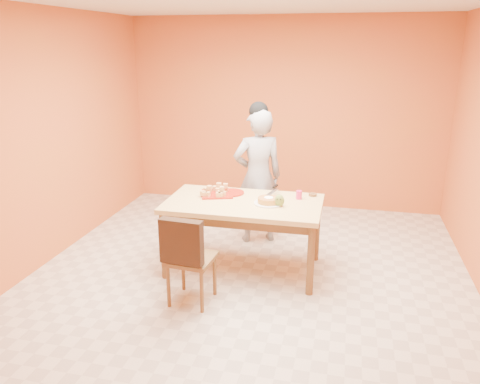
% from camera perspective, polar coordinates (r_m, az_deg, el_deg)
% --- Properties ---
extents(floor, '(5.00, 5.00, 0.00)m').
position_cam_1_polar(floor, '(4.86, 0.84, -10.79)').
color(floor, beige).
rests_on(floor, ground).
extents(wall_back, '(4.50, 0.00, 4.50)m').
position_cam_1_polar(wall_back, '(6.81, 5.43, 9.42)').
color(wall_back, '#C5582D').
rests_on(wall_back, floor).
extents(wall_left, '(0.00, 5.00, 5.00)m').
position_cam_1_polar(wall_left, '(5.32, -23.61, 5.72)').
color(wall_left, '#C5582D').
rests_on(wall_left, floor).
extents(dining_table, '(1.60, 0.90, 0.76)m').
position_cam_1_polar(dining_table, '(4.86, 0.43, -2.22)').
color(dining_table, tan).
rests_on(dining_table, floor).
extents(dining_chair, '(0.44, 0.50, 0.88)m').
position_cam_1_polar(dining_chair, '(4.33, -6.05, -7.88)').
color(dining_chair, brown).
rests_on(dining_chair, floor).
extents(pastry_pile, '(0.29, 0.29, 0.10)m').
position_cam_1_polar(pastry_pile, '(5.02, -2.84, 0.38)').
color(pastry_pile, tan).
rests_on(pastry_pile, pastry_platter).
extents(person, '(0.69, 0.59, 1.61)m').
position_cam_1_polar(person, '(5.55, 2.19, 1.86)').
color(person, gray).
rests_on(person, floor).
extents(pastry_platter, '(0.41, 0.41, 0.02)m').
position_cam_1_polar(pastry_platter, '(5.04, -2.83, -0.24)').
color(pastry_platter, '#9B190E').
rests_on(pastry_platter, dining_table).
extents(red_dinner_plate, '(0.34, 0.34, 0.02)m').
position_cam_1_polar(red_dinner_plate, '(5.08, -1.07, -0.08)').
color(red_dinner_plate, '#9B190E').
rests_on(red_dinner_plate, dining_table).
extents(white_cake_plate, '(0.39, 0.39, 0.01)m').
position_cam_1_polar(white_cake_plate, '(4.77, 3.51, -1.36)').
color(white_cake_plate, white).
rests_on(white_cake_plate, dining_table).
extents(sponge_cake, '(0.28, 0.28, 0.05)m').
position_cam_1_polar(sponge_cake, '(4.76, 3.51, -1.01)').
color(sponge_cake, '#CF8935').
rests_on(sponge_cake, white_cake_plate).
extents(cake_server, '(0.10, 0.25, 0.01)m').
position_cam_1_polar(cake_server, '(4.91, 3.99, -0.00)').
color(cake_server, silver).
rests_on(cake_server, sponge_cake).
extents(egg_ornament, '(0.11, 0.10, 0.12)m').
position_cam_1_polar(egg_ornament, '(4.68, 4.83, -1.04)').
color(egg_ornament, olive).
rests_on(egg_ornament, dining_table).
extents(magenta_glass, '(0.08, 0.08, 0.09)m').
position_cam_1_polar(magenta_glass, '(4.93, 7.20, -0.35)').
color(magenta_glass, '#D31F61').
rests_on(magenta_glass, dining_table).
extents(checker_tin, '(0.11, 0.11, 0.03)m').
position_cam_1_polar(checker_tin, '(5.06, 8.85, -0.33)').
color(checker_tin, '#3D2010').
rests_on(checker_tin, dining_table).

